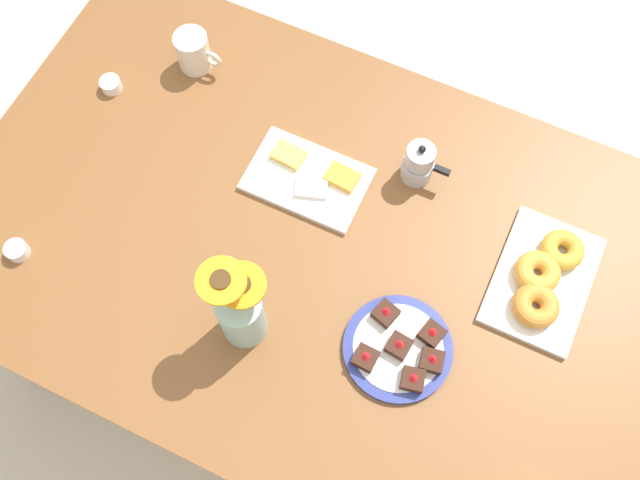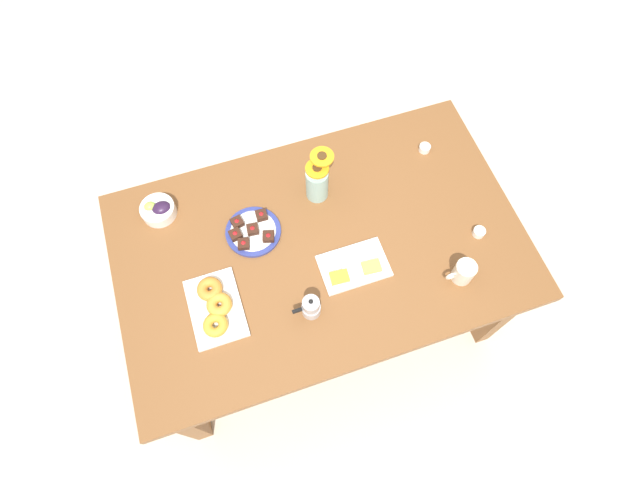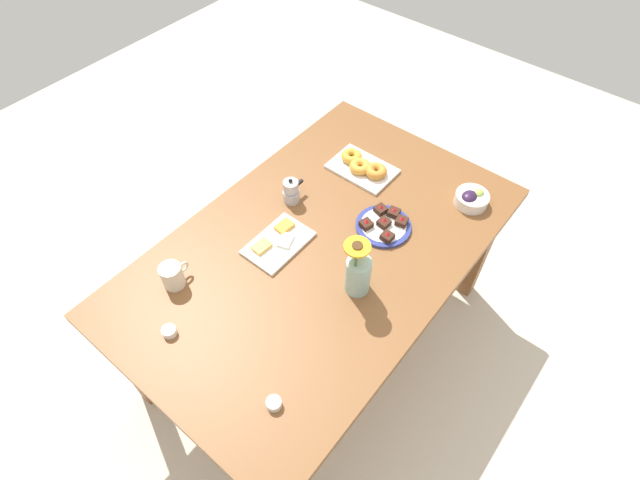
% 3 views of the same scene
% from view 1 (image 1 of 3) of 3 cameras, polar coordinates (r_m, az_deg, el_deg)
% --- Properties ---
extents(ground_plane, '(6.00, 6.00, 0.00)m').
position_cam_1_polar(ground_plane, '(2.22, 0.00, -7.75)').
color(ground_plane, beige).
extents(dining_table, '(1.60, 1.00, 0.74)m').
position_cam_1_polar(dining_table, '(1.59, 0.00, -1.73)').
color(dining_table, brown).
rests_on(dining_table, ground_plane).
extents(coffee_mug, '(0.11, 0.08, 0.10)m').
position_cam_1_polar(coffee_mug, '(1.73, -10.08, 14.66)').
color(coffee_mug, silver).
rests_on(coffee_mug, dining_table).
extents(cheese_platter, '(0.26, 0.17, 0.03)m').
position_cam_1_polar(cheese_platter, '(1.57, -0.92, 5.00)').
color(cheese_platter, white).
rests_on(cheese_platter, dining_table).
extents(croissant_platter, '(0.19, 0.28, 0.05)m').
position_cam_1_polar(croissant_platter, '(1.54, 17.43, -2.96)').
color(croissant_platter, white).
rests_on(croissant_platter, dining_table).
extents(jam_cup_honey, '(0.05, 0.05, 0.03)m').
position_cam_1_polar(jam_cup_honey, '(1.62, -23.10, -0.76)').
color(jam_cup_honey, white).
rests_on(jam_cup_honey, dining_table).
extents(jam_cup_berry, '(0.05, 0.05, 0.03)m').
position_cam_1_polar(jam_cup_berry, '(1.76, -16.40, 11.86)').
color(jam_cup_berry, white).
rests_on(jam_cup_berry, dining_table).
extents(dessert_plate, '(0.22, 0.22, 0.05)m').
position_cam_1_polar(dessert_plate, '(1.44, 6.35, -8.61)').
color(dessert_plate, navy).
rests_on(dessert_plate, dining_table).
extents(flower_vase, '(0.12, 0.11, 0.27)m').
position_cam_1_polar(flower_vase, '(1.37, -6.36, -5.82)').
color(flower_vase, '#99C1B7').
rests_on(flower_vase, dining_table).
extents(moka_pot, '(0.11, 0.07, 0.12)m').
position_cam_1_polar(moka_pot, '(1.56, 7.90, 6.07)').
color(moka_pot, '#B7B7BC').
rests_on(moka_pot, dining_table).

